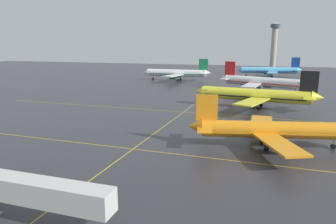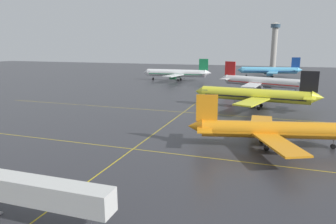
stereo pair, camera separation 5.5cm
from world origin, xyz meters
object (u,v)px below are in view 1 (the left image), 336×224
airliner_third_row (255,95)px  airliner_far_right_stand (177,73)px  control_tower (274,41)px  airliner_distant_taxiway (270,70)px  airliner_far_left_stand (262,82)px  airliner_second_row (272,130)px  jet_bridge (19,188)px

airliner_third_row → airliner_far_right_stand: (-47.85, 68.35, 0.02)m
control_tower → airliner_third_row: bearing=-91.1°
airliner_distant_taxiway → airliner_far_left_stand: bearing=-91.9°
airliner_second_row → airliner_far_right_stand: 120.37m
airliner_second_row → control_tower: 241.75m
airliner_far_right_stand → control_tower: bearing=68.8°
airliner_far_left_stand → airliner_far_right_stand: (-48.18, 29.54, -0.02)m
airliner_far_right_stand → jet_bridge: size_ratio=1.96×
airliner_distant_taxiway → jet_bridge: bearing=-97.5°
airliner_far_left_stand → airliner_distant_taxiway: 67.90m
airliner_distant_taxiway → control_tower: bearing=89.3°
jet_bridge → control_tower: control_tower is taller
jet_bridge → control_tower: size_ratio=0.51×
airliner_far_right_stand → jet_bridge: bearing=-79.8°
airliner_far_right_stand → airliner_third_row: bearing=-55.0°
airliner_far_right_stand → control_tower: 143.92m
airliner_second_row → jet_bridge: (-27.05, -37.30, 0.47)m
airliner_second_row → airliner_third_row: bearing=97.8°
airliner_third_row → jet_bridge: (-21.61, -76.88, -0.23)m
airliner_second_row → airliner_third_row: (-5.45, 39.58, 0.70)m
airliner_third_row → control_tower: bearing=88.9°
airliner_far_left_stand → jet_bridge: airliner_far_left_stand is taller
airliner_distant_taxiway → jet_bridge: airliner_distant_taxiway is taller
airliner_second_row → jet_bridge: size_ratio=1.62×
airliner_third_row → airliner_far_left_stand: (0.33, 38.81, 0.03)m
airliner_second_row → airliner_far_right_stand: bearing=116.3°
airliner_second_row → airliner_far_left_stand: 78.55m
airliner_distant_taxiway → airliner_third_row: bearing=-91.4°
airliner_far_right_stand → control_tower: size_ratio=1.00×
airliner_third_row → airliner_distant_taxiway: airliner_distant_taxiway is taller
jet_bridge → airliner_second_row: bearing=54.0°
airliner_far_left_stand → airliner_distant_taxiway: bearing=88.1°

